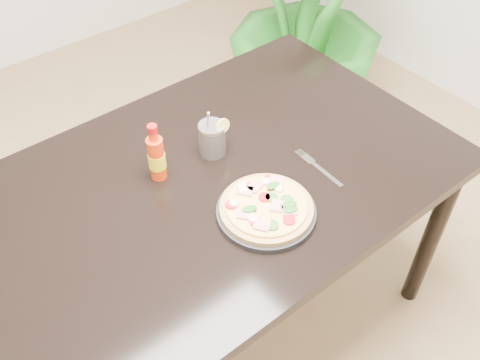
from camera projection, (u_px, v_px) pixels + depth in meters
floor at (211, 344)px, 1.96m from camera, size 4.50×4.50×0.00m
dining_table at (215, 196)px, 1.58m from camera, size 1.40×0.90×0.75m
plate at (266, 212)px, 1.41m from camera, size 0.27×0.27×0.02m
pizza at (266, 206)px, 1.40m from camera, size 0.25×0.25×0.03m
hot_sauce_bottle at (157, 157)px, 1.47m from camera, size 0.05×0.05×0.18m
cola_cup at (212, 139)px, 1.56m from camera, size 0.09×0.08×0.17m
fork at (317, 167)px, 1.54m from camera, size 0.03×0.19×0.00m
houseplant at (308, 12)px, 2.42m from camera, size 0.87×0.87×1.28m
plant_pot at (299, 106)px, 2.80m from camera, size 0.28×0.28×0.22m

